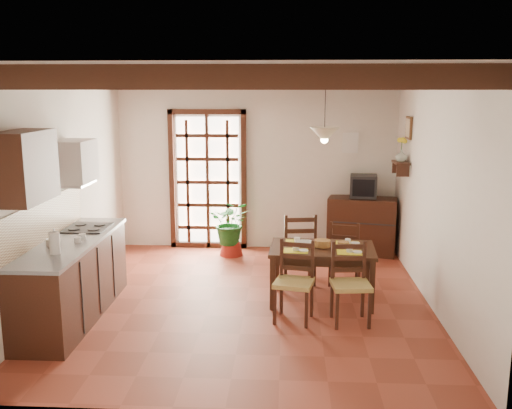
# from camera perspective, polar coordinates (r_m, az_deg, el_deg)

# --- Properties ---
(ground_plane) EXTENTS (5.00, 5.00, 0.00)m
(ground_plane) POSITION_cam_1_polar(r_m,az_deg,el_deg) (7.21, -0.98, -9.62)
(ground_plane) COLOR brown
(room_shell) EXTENTS (4.52, 5.02, 2.81)m
(room_shell) POSITION_cam_1_polar(r_m,az_deg,el_deg) (6.77, -1.03, 4.86)
(room_shell) COLOR silver
(room_shell) RESTS_ON ground_plane
(ceiling_beams) EXTENTS (4.50, 4.34, 0.20)m
(ceiling_beams) POSITION_cam_1_polar(r_m,az_deg,el_deg) (6.73, -1.06, 12.28)
(ceiling_beams) COLOR black
(ceiling_beams) RESTS_ON room_shell
(french_door) EXTENTS (1.26, 0.11, 2.32)m
(french_door) POSITION_cam_1_polar(r_m,az_deg,el_deg) (9.36, -4.83, 2.71)
(french_door) COLOR white
(french_door) RESTS_ON ground_plane
(kitchen_counter) EXTENTS (0.64, 2.25, 1.38)m
(kitchen_counter) POSITION_cam_1_polar(r_m,az_deg,el_deg) (6.91, -17.87, -6.97)
(kitchen_counter) COLOR black
(kitchen_counter) RESTS_ON ground_plane
(upper_cabinet) EXTENTS (0.35, 0.80, 0.70)m
(upper_cabinet) POSITION_cam_1_polar(r_m,az_deg,el_deg) (6.03, -22.09, 3.53)
(upper_cabinet) COLOR black
(upper_cabinet) RESTS_ON room_shell
(range_hood) EXTENTS (0.38, 0.60, 0.54)m
(range_hood) POSITION_cam_1_polar(r_m,az_deg,el_deg) (7.18, -17.65, 4.04)
(range_hood) COLOR white
(range_hood) RESTS_ON room_shell
(counter_items) EXTENTS (0.50, 1.43, 0.25)m
(counter_items) POSITION_cam_1_polar(r_m,az_deg,el_deg) (6.86, -17.85, -2.89)
(counter_items) COLOR black
(counter_items) RESTS_ON kitchen_counter
(dining_table) EXTENTS (1.31, 0.88, 0.69)m
(dining_table) POSITION_cam_1_polar(r_m,az_deg,el_deg) (7.08, 6.63, -4.96)
(dining_table) COLOR #321C10
(dining_table) RESTS_ON ground_plane
(chair_near_left) EXTENTS (0.49, 0.48, 0.91)m
(chair_near_left) POSITION_cam_1_polar(r_m,az_deg,el_deg) (6.57, 3.81, -9.15)
(chair_near_left) COLOR #AF964A
(chair_near_left) RESTS_ON ground_plane
(chair_near_right) EXTENTS (0.46, 0.44, 0.91)m
(chair_near_right) POSITION_cam_1_polar(r_m,az_deg,el_deg) (6.58, 9.39, -9.26)
(chair_near_right) COLOR #AF964A
(chair_near_right) RESTS_ON ground_plane
(chair_far_left) EXTENTS (0.51, 0.49, 0.98)m
(chair_far_left) POSITION_cam_1_polar(r_m,az_deg,el_deg) (7.79, 4.23, -5.64)
(chair_far_left) COLOR #AF964A
(chair_far_left) RESTS_ON ground_plane
(chair_far_right) EXTENTS (0.49, 0.48, 0.89)m
(chair_far_right) POSITION_cam_1_polar(r_m,az_deg,el_deg) (7.81, 8.88, -5.93)
(chair_far_right) COLOR #AF964A
(chair_far_right) RESTS_ON ground_plane
(table_setting) EXTENTS (0.93, 0.62, 0.09)m
(table_setting) POSITION_cam_1_polar(r_m,az_deg,el_deg) (7.06, 6.65, -4.49)
(table_setting) COLOR yellow
(table_setting) RESTS_ON dining_table
(table_bowl) EXTENTS (0.22, 0.22, 0.05)m
(table_bowl) POSITION_cam_1_polar(r_m,az_deg,el_deg) (7.09, 4.82, -3.92)
(table_bowl) COLOR white
(table_bowl) RESTS_ON dining_table
(sideboard) EXTENTS (1.14, 0.69, 0.90)m
(sideboard) POSITION_cam_1_polar(r_m,az_deg,el_deg) (9.27, 10.54, -2.09)
(sideboard) COLOR black
(sideboard) RESTS_ON ground_plane
(crt_tv) EXTENTS (0.46, 0.43, 0.35)m
(crt_tv) POSITION_cam_1_polar(r_m,az_deg,el_deg) (9.14, 10.69, 1.82)
(crt_tv) COLOR black
(crt_tv) RESTS_ON sideboard
(fuse_box) EXTENTS (0.25, 0.03, 0.32)m
(fuse_box) POSITION_cam_1_polar(r_m,az_deg,el_deg) (9.29, 9.42, 6.10)
(fuse_box) COLOR white
(fuse_box) RESTS_ON room_shell
(plant_pot) EXTENTS (0.37, 0.37, 0.23)m
(plant_pot) POSITION_cam_1_polar(r_m,az_deg,el_deg) (9.09, -2.50, -4.40)
(plant_pot) COLOR maroon
(plant_pot) RESTS_ON ground_plane
(potted_plant) EXTENTS (1.71, 1.48, 1.84)m
(potted_plant) POSITION_cam_1_polar(r_m,az_deg,el_deg) (8.98, -2.53, -1.58)
(potted_plant) COLOR #144C19
(potted_plant) RESTS_ON ground_plane
(wall_shelf) EXTENTS (0.20, 0.42, 0.20)m
(wall_shelf) POSITION_cam_1_polar(r_m,az_deg,el_deg) (8.54, 14.28, 3.83)
(wall_shelf) COLOR black
(wall_shelf) RESTS_ON room_shell
(shelf_vase) EXTENTS (0.15, 0.15, 0.15)m
(shelf_vase) POSITION_cam_1_polar(r_m,az_deg,el_deg) (8.53, 14.32, 4.75)
(shelf_vase) COLOR #B2BFB2
(shelf_vase) RESTS_ON wall_shelf
(shelf_flowers) EXTENTS (0.14, 0.14, 0.36)m
(shelf_flowers) POSITION_cam_1_polar(r_m,az_deg,el_deg) (8.51, 14.39, 6.14)
(shelf_flowers) COLOR yellow
(shelf_flowers) RESTS_ON shelf_vase
(framed_picture) EXTENTS (0.03, 0.32, 0.32)m
(framed_picture) POSITION_cam_1_polar(r_m,az_deg,el_deg) (8.51, 15.01, 7.41)
(framed_picture) COLOR brown
(framed_picture) RESTS_ON room_shell
(pendant_lamp) EXTENTS (0.36, 0.36, 0.84)m
(pendant_lamp) POSITION_cam_1_polar(r_m,az_deg,el_deg) (6.91, 6.87, 7.10)
(pendant_lamp) COLOR black
(pendant_lamp) RESTS_ON room_shell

